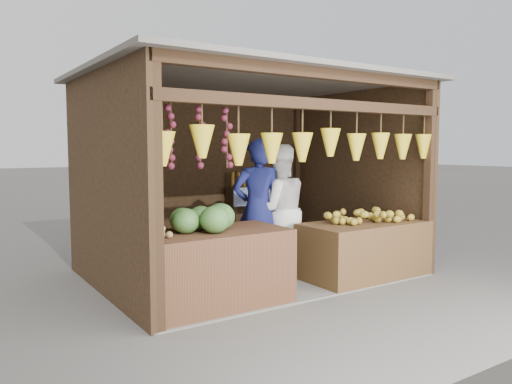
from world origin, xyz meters
TOP-DOWN VIEW (x-y plane):
  - ground at (0.00, 0.00)m, footprint 80.00×80.00m
  - stall_structure at (-0.03, -0.04)m, footprint 4.30×3.30m
  - back_shelf at (1.05, 1.28)m, footprint 1.25×0.32m
  - counter_left at (-1.15, -1.03)m, footprint 1.67×0.85m
  - counter_right at (1.13, -1.07)m, footprint 1.74×0.85m
  - stool at (-1.55, -0.00)m, footprint 0.28×0.28m
  - man_standing at (-0.13, -0.39)m, footprint 0.76×0.60m
  - woman_standing at (0.23, -0.35)m, footprint 0.98×0.84m
  - vendor_seated at (-1.55, -0.00)m, footprint 0.53×0.35m
  - melon_pile at (-1.26, -1.00)m, footprint 1.00×0.50m
  - tanfruit_pile at (-1.80, -1.04)m, footprint 0.34×0.40m
  - mango_pile at (1.14, -1.08)m, footprint 1.40×0.64m

SIDE VIEW (x-z plane):
  - ground at x=0.00m, z-range 0.00..0.00m
  - stool at x=-1.55m, z-range 0.00..0.27m
  - counter_right at x=1.13m, z-range 0.00..0.74m
  - counter_left at x=-1.15m, z-range 0.00..0.83m
  - vendor_seated at x=-1.55m, z-range 0.27..1.34m
  - mango_pile at x=1.14m, z-range 0.74..0.96m
  - back_shelf at x=1.05m, z-range 0.21..1.54m
  - woman_standing at x=0.23m, z-range 0.00..1.77m
  - tanfruit_pile at x=-1.80m, z-range 0.83..0.96m
  - man_standing at x=-0.13m, z-range 0.00..1.84m
  - melon_pile at x=-1.26m, z-range 0.83..1.15m
  - stall_structure at x=-0.03m, z-range 0.34..3.00m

